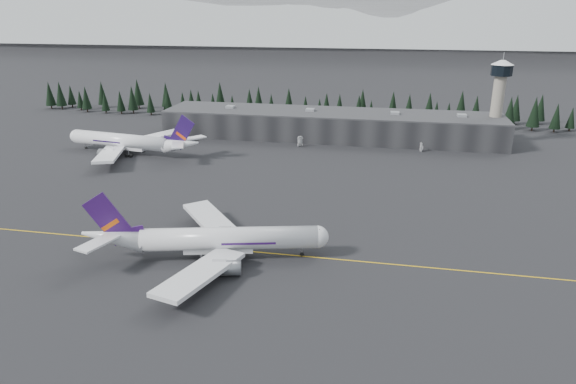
% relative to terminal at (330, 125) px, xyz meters
% --- Properties ---
extents(ground, '(1400.00, 1400.00, 0.00)m').
position_rel_terminal_xyz_m(ground, '(0.00, -125.00, -6.30)').
color(ground, black).
rests_on(ground, ground).
extents(taxiline, '(400.00, 0.40, 0.02)m').
position_rel_terminal_xyz_m(taxiline, '(0.00, -127.00, -6.29)').
color(taxiline, gold).
rests_on(taxiline, ground).
extents(terminal, '(160.00, 30.00, 12.60)m').
position_rel_terminal_xyz_m(terminal, '(0.00, 0.00, 0.00)').
color(terminal, black).
rests_on(terminal, ground).
extents(control_tower, '(10.00, 10.00, 37.70)m').
position_rel_terminal_xyz_m(control_tower, '(75.00, 3.00, 17.11)').
color(control_tower, gray).
rests_on(control_tower, ground).
extents(treeline, '(360.00, 20.00, 15.00)m').
position_rel_terminal_xyz_m(treeline, '(0.00, 37.00, 1.20)').
color(treeline, black).
rests_on(treeline, ground).
extents(mountain_ridge, '(4400.00, 900.00, 420.00)m').
position_rel_terminal_xyz_m(mountain_ridge, '(0.00, 875.00, -6.30)').
color(mountain_ridge, white).
rests_on(mountain_ridge, ground).
extents(jet_main, '(60.46, 55.15, 18.08)m').
position_rel_terminal_xyz_m(jet_main, '(-14.87, -132.43, -1.20)').
color(jet_main, silver).
rests_on(jet_main, ground).
extents(jet_parked, '(64.28, 58.95, 18.98)m').
position_rel_terminal_xyz_m(jet_parked, '(-79.87, -46.33, -0.95)').
color(jet_parked, white).
rests_on(jet_parked, ground).
extents(gse_vehicle_a, '(4.19, 5.51, 1.39)m').
position_rel_terminal_xyz_m(gse_vehicle_a, '(-11.37, -19.93, -5.60)').
color(gse_vehicle_a, silver).
rests_on(gse_vehicle_a, ground).
extents(gse_vehicle_b, '(4.35, 2.67, 1.38)m').
position_rel_terminal_xyz_m(gse_vehicle_b, '(42.25, -17.86, -5.61)').
color(gse_vehicle_b, white).
rests_on(gse_vehicle_b, ground).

